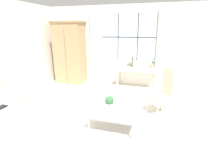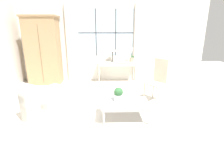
{
  "view_description": "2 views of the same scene",
  "coord_description": "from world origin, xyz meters",
  "px_view_note": "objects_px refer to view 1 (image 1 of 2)",
  "views": [
    {
      "loc": [
        1.27,
        -3.22,
        2.0
      ],
      "look_at": [
        0.19,
        0.4,
        0.81
      ],
      "focal_mm": 28.0,
      "sensor_mm": 36.0,
      "label": 1
    },
    {
      "loc": [
        -0.03,
        -3.44,
        1.8
      ],
      "look_at": [
        0.12,
        0.35,
        0.64
      ],
      "focal_mm": 28.0,
      "sensor_mm": 36.0,
      "label": 2
    }
  ],
  "objects_px": {
    "armchair_upholstered": "(52,106)",
    "console_table": "(137,70)",
    "armoire": "(70,53)",
    "potted_orchid": "(152,63)",
    "coffee_table": "(114,114)",
    "side_chair_wooden": "(164,89)",
    "pillar_candle": "(123,108)",
    "table_lamp": "(133,54)",
    "potted_plant_small": "(109,102)"
  },
  "relations": [
    {
      "from": "side_chair_wooden",
      "to": "potted_plant_small",
      "type": "height_order",
      "value": "side_chair_wooden"
    },
    {
      "from": "table_lamp",
      "to": "armchair_upholstered",
      "type": "bearing_deg",
      "value": -116.25
    },
    {
      "from": "side_chair_wooden",
      "to": "pillar_candle",
      "type": "bearing_deg",
      "value": -131.82
    },
    {
      "from": "table_lamp",
      "to": "side_chair_wooden",
      "type": "bearing_deg",
      "value": -58.62
    },
    {
      "from": "side_chair_wooden",
      "to": "pillar_candle",
      "type": "relative_size",
      "value": 8.45
    },
    {
      "from": "coffee_table",
      "to": "side_chair_wooden",
      "type": "bearing_deg",
      "value": 46.2
    },
    {
      "from": "armchair_upholstered",
      "to": "armoire",
      "type": "bearing_deg",
      "value": 110.05
    },
    {
      "from": "console_table",
      "to": "side_chair_wooden",
      "type": "relative_size",
      "value": 1.28
    },
    {
      "from": "pillar_candle",
      "to": "side_chair_wooden",
      "type": "bearing_deg",
      "value": 48.18
    },
    {
      "from": "side_chair_wooden",
      "to": "armoire",
      "type": "bearing_deg",
      "value": 153.75
    },
    {
      "from": "potted_orchid",
      "to": "coffee_table",
      "type": "xyz_separation_m",
      "value": [
        -0.53,
        -2.86,
        -0.59
      ]
    },
    {
      "from": "armoire",
      "to": "armchair_upholstered",
      "type": "distance_m",
      "value": 2.98
    },
    {
      "from": "pillar_candle",
      "to": "console_table",
      "type": "bearing_deg",
      "value": 92.93
    },
    {
      "from": "coffee_table",
      "to": "potted_orchid",
      "type": "bearing_deg",
      "value": 79.41
    },
    {
      "from": "armchair_upholstered",
      "to": "pillar_candle",
      "type": "xyz_separation_m",
      "value": [
        1.7,
        0.07,
        0.14
      ]
    },
    {
      "from": "armoire",
      "to": "table_lamp",
      "type": "bearing_deg",
      "value": 2.96
    },
    {
      "from": "armchair_upholstered",
      "to": "table_lamp",
      "type": "bearing_deg",
      "value": 63.75
    },
    {
      "from": "potted_orchid",
      "to": "pillar_candle",
      "type": "xyz_separation_m",
      "value": [
        -0.36,
        -2.73,
        -0.49
      ]
    },
    {
      "from": "armoire",
      "to": "armchair_upholstered",
      "type": "bearing_deg",
      "value": -69.95
    },
    {
      "from": "armoire",
      "to": "potted_orchid",
      "type": "bearing_deg",
      "value": 2.35
    },
    {
      "from": "console_table",
      "to": "potted_orchid",
      "type": "distance_m",
      "value": 0.56
    },
    {
      "from": "table_lamp",
      "to": "side_chair_wooden",
      "type": "relative_size",
      "value": 0.52
    },
    {
      "from": "side_chair_wooden",
      "to": "pillar_candle",
      "type": "xyz_separation_m",
      "value": [
        -0.8,
        -0.89,
        -0.2
      ]
    },
    {
      "from": "potted_orchid",
      "to": "pillar_candle",
      "type": "height_order",
      "value": "potted_orchid"
    },
    {
      "from": "side_chair_wooden",
      "to": "potted_plant_small",
      "type": "xyz_separation_m",
      "value": [
        -1.1,
        -0.89,
        -0.11
      ]
    },
    {
      "from": "console_table",
      "to": "table_lamp",
      "type": "xyz_separation_m",
      "value": [
        -0.19,
        0.04,
        0.54
      ]
    },
    {
      "from": "console_table",
      "to": "coffee_table",
      "type": "bearing_deg",
      "value": -90.81
    },
    {
      "from": "table_lamp",
      "to": "pillar_candle",
      "type": "height_order",
      "value": "table_lamp"
    },
    {
      "from": "console_table",
      "to": "coffee_table",
      "type": "relative_size",
      "value": 1.43
    },
    {
      "from": "potted_orchid",
      "to": "pillar_candle",
      "type": "bearing_deg",
      "value": -97.44
    },
    {
      "from": "console_table",
      "to": "armoire",
      "type": "bearing_deg",
      "value": -178.26
    },
    {
      "from": "coffee_table",
      "to": "potted_plant_small",
      "type": "relative_size",
      "value": 3.44
    },
    {
      "from": "armoire",
      "to": "coffee_table",
      "type": "xyz_separation_m",
      "value": [
        2.5,
        -2.73,
        -0.81
      ]
    },
    {
      "from": "table_lamp",
      "to": "coffee_table",
      "type": "xyz_separation_m",
      "value": [
        0.15,
        -2.85,
        -0.87
      ]
    },
    {
      "from": "armchair_upholstered",
      "to": "coffee_table",
      "type": "relative_size",
      "value": 1.28
    },
    {
      "from": "coffee_table",
      "to": "potted_plant_small",
      "type": "distance_m",
      "value": 0.26
    },
    {
      "from": "armoire",
      "to": "potted_plant_small",
      "type": "relative_size",
      "value": 7.88
    },
    {
      "from": "armchair_upholstered",
      "to": "side_chair_wooden",
      "type": "height_order",
      "value": "side_chair_wooden"
    },
    {
      "from": "pillar_candle",
      "to": "potted_orchid",
      "type": "bearing_deg",
      "value": 82.56
    },
    {
      "from": "armoire",
      "to": "pillar_candle",
      "type": "distance_m",
      "value": 3.81
    },
    {
      "from": "armoire",
      "to": "pillar_candle",
      "type": "height_order",
      "value": "armoire"
    },
    {
      "from": "side_chair_wooden",
      "to": "console_table",
      "type": "bearing_deg",
      "value": 117.53
    },
    {
      "from": "coffee_table",
      "to": "pillar_candle",
      "type": "height_order",
      "value": "pillar_candle"
    },
    {
      "from": "armchair_upholstered",
      "to": "console_table",
      "type": "bearing_deg",
      "value": 60.37
    },
    {
      "from": "potted_plant_small",
      "to": "pillar_candle",
      "type": "height_order",
      "value": "potted_plant_small"
    },
    {
      "from": "potted_orchid",
      "to": "coffee_table",
      "type": "relative_size",
      "value": 0.49
    },
    {
      "from": "console_table",
      "to": "armchair_upholstered",
      "type": "xyz_separation_m",
      "value": [
        -1.57,
        -2.75,
        -0.37
      ]
    },
    {
      "from": "potted_plant_small",
      "to": "armoire",
      "type": "bearing_deg",
      "value": 132.32
    },
    {
      "from": "armchair_upholstered",
      "to": "side_chair_wooden",
      "type": "relative_size",
      "value": 1.14
    },
    {
      "from": "armoire",
      "to": "coffee_table",
      "type": "bearing_deg",
      "value": -47.48
    }
  ]
}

